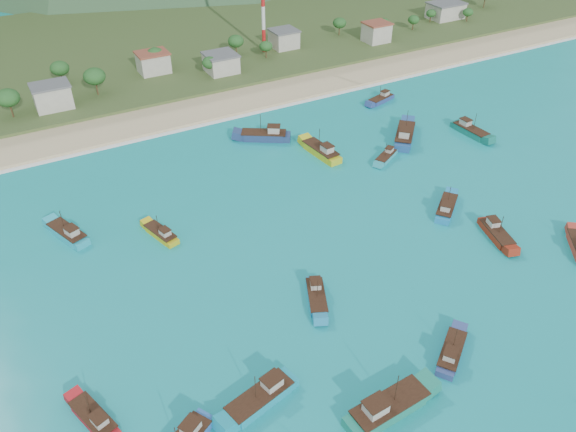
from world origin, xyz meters
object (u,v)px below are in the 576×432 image
boat_6 (446,208)px  boat_19 (405,136)px  boat_11 (316,297)px  boat_16 (451,353)px  boat_17 (68,234)px  boat_3 (94,419)px  boat_8 (265,136)px  boat_20 (470,131)px  boat_10 (161,234)px  boat_12 (496,234)px  boat_25 (388,408)px  boat_23 (261,398)px  boat_24 (321,152)px  boat_13 (386,157)px  boat_21 (381,100)px

boat_6 → boat_19: bearing=119.3°
boat_11 → boat_16: bearing=144.4°
boat_6 → boat_17: size_ratio=0.89×
boat_3 → boat_8: (57.63, 61.84, 0.38)m
boat_20 → boat_8: bearing=-28.6°
boat_10 → boat_12: boat_12 is taller
boat_8 → boat_25: size_ratio=0.96×
boat_6 → boat_23: boat_23 is taller
boat_3 → boat_25: size_ratio=0.72×
boat_10 → boat_12: (57.94, -31.96, 0.13)m
boat_3 → boat_11: size_ratio=0.97×
boat_10 → boat_24: bearing=-0.8°
boat_25 → boat_17: bearing=-157.0°
boat_3 → boat_20: size_ratio=0.85×
boat_11 → boat_19: bearing=-117.7°
boat_12 → boat_17: (-74.06, 40.65, 0.07)m
boat_12 → boat_13: boat_12 is taller
boat_13 → boat_16: boat_16 is taller
boat_16 → boat_21: 93.53m
boat_6 → boat_21: 55.18m
boat_3 → boat_19: size_ratio=0.76×
boat_21 → boat_16: bearing=134.2°
boat_6 → boat_3: bearing=-117.0°
boat_6 → boat_24: size_ratio=0.80×
boat_12 → boat_25: size_ratio=0.79×
boat_6 → boat_16: (-25.75, -30.01, -0.07)m
boat_11 → boat_23: bearing=62.5°
boat_11 → boat_17: (-33.81, 38.70, 0.12)m
boat_8 → boat_25: boat_25 is taller
boat_16 → boat_20: bearing=99.1°
boat_3 → boat_8: size_ratio=0.75×
boat_10 → boat_12: size_ratio=0.88×
boat_16 → boat_24: boat_24 is taller
boat_12 → boat_19: bearing=-86.9°
boat_3 → boat_24: boat_24 is taller
boat_8 → boat_13: bearing=-105.4°
boat_12 → boat_16: size_ratio=1.11×
boat_10 → boat_12: 66.17m
boat_6 → boat_12: boat_6 is taller
boat_3 → boat_10: boat_3 is taller
boat_21 → boat_13: bearing=129.8°
boat_6 → boat_10: bearing=-148.4°
boat_12 → boat_20: 44.02m
boat_3 → boat_11: (39.04, 5.60, 0.04)m
boat_20 → boat_23: bearing=26.1°
boat_3 → boat_19: bearing=8.0°
boat_13 → boat_17: size_ratio=0.76×
boat_12 → boat_23: bearing=27.9°
boat_12 → boat_11: bearing=13.5°
boat_17 → boat_3: bearing=-117.9°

